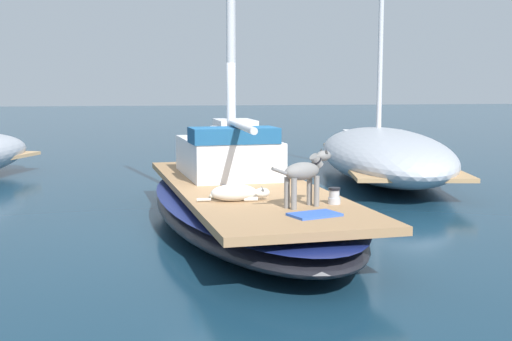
{
  "coord_description": "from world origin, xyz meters",
  "views": [
    {
      "loc": [
        -1.53,
        -9.79,
        2.16
      ],
      "look_at": [
        0.0,
        -1.0,
        1.01
      ],
      "focal_mm": 47.08,
      "sensor_mm": 36.0,
      "label": 1
    }
  ],
  "objects_px": {
    "dog_white": "(237,193)",
    "coiled_rope": "(221,196)",
    "sailboat_main": "(245,207)",
    "moored_boat_far_astern": "(238,136)",
    "deck_towel": "(315,215)",
    "moored_boat_starboard_side": "(384,153)",
    "dog_grey": "(305,173)",
    "deck_winch": "(334,196)"
  },
  "relations": [
    {
      "from": "dog_white",
      "to": "deck_towel",
      "type": "bearing_deg",
      "value": -56.9
    },
    {
      "from": "coiled_rope",
      "to": "dog_white",
      "type": "bearing_deg",
      "value": -59.59
    },
    {
      "from": "deck_towel",
      "to": "dog_grey",
      "type": "bearing_deg",
      "value": 87.41
    },
    {
      "from": "moored_boat_far_astern",
      "to": "coiled_rope",
      "type": "bearing_deg",
      "value": -99.29
    },
    {
      "from": "deck_towel",
      "to": "moored_boat_far_astern",
      "type": "height_order",
      "value": "moored_boat_far_astern"
    },
    {
      "from": "coiled_rope",
      "to": "deck_towel",
      "type": "bearing_deg",
      "value": -57.43
    },
    {
      "from": "deck_winch",
      "to": "coiled_rope",
      "type": "bearing_deg",
      "value": 152.02
    },
    {
      "from": "dog_grey",
      "to": "deck_towel",
      "type": "xyz_separation_m",
      "value": [
        -0.03,
        -0.58,
        -0.41
      ]
    },
    {
      "from": "moored_boat_far_astern",
      "to": "moored_boat_starboard_side",
      "type": "distance_m",
      "value": 7.11
    },
    {
      "from": "sailboat_main",
      "to": "dog_grey",
      "type": "height_order",
      "value": "dog_grey"
    },
    {
      "from": "sailboat_main",
      "to": "deck_towel",
      "type": "xyz_separation_m",
      "value": [
        0.43,
        -2.46,
        0.34
      ]
    },
    {
      "from": "dog_white",
      "to": "moored_boat_far_astern",
      "type": "xyz_separation_m",
      "value": [
        1.89,
        12.88,
        -0.27
      ]
    },
    {
      "from": "coiled_rope",
      "to": "dog_grey",
      "type": "bearing_deg",
      "value": -42.06
    },
    {
      "from": "sailboat_main",
      "to": "dog_white",
      "type": "xyz_separation_m",
      "value": [
        -0.31,
        -1.32,
        0.43
      ]
    },
    {
      "from": "sailboat_main",
      "to": "coiled_rope",
      "type": "relative_size",
      "value": 22.91
    },
    {
      "from": "sailboat_main",
      "to": "moored_boat_starboard_side",
      "type": "distance_m",
      "value": 6.33
    },
    {
      "from": "dog_white",
      "to": "moored_boat_starboard_side",
      "type": "relative_size",
      "value": 0.11
    },
    {
      "from": "coiled_rope",
      "to": "moored_boat_far_astern",
      "type": "relative_size",
      "value": 0.05
    },
    {
      "from": "sailboat_main",
      "to": "moored_boat_far_astern",
      "type": "height_order",
      "value": "moored_boat_far_astern"
    },
    {
      "from": "moored_boat_far_astern",
      "to": "moored_boat_starboard_side",
      "type": "relative_size",
      "value": 0.78
    },
    {
      "from": "dog_white",
      "to": "coiled_rope",
      "type": "distance_m",
      "value": 0.34
    },
    {
      "from": "dog_white",
      "to": "deck_winch",
      "type": "distance_m",
      "value": 1.25
    },
    {
      "from": "sailboat_main",
      "to": "moored_boat_starboard_side",
      "type": "bearing_deg",
      "value": 50.49
    },
    {
      "from": "coiled_rope",
      "to": "moored_boat_starboard_side",
      "type": "relative_size",
      "value": 0.04
    },
    {
      "from": "deck_towel",
      "to": "dog_white",
      "type": "bearing_deg",
      "value": 123.1
    },
    {
      "from": "coiled_rope",
      "to": "deck_towel",
      "type": "distance_m",
      "value": 1.68
    },
    {
      "from": "sailboat_main",
      "to": "deck_winch",
      "type": "height_order",
      "value": "deck_winch"
    },
    {
      "from": "sailboat_main",
      "to": "moored_boat_starboard_side",
      "type": "height_order",
      "value": "moored_boat_starboard_side"
    },
    {
      "from": "dog_white",
      "to": "coiled_rope",
      "type": "xyz_separation_m",
      "value": [
        -0.17,
        0.29,
        -0.08
      ]
    },
    {
      "from": "deck_towel",
      "to": "moored_boat_starboard_side",
      "type": "height_order",
      "value": "moored_boat_starboard_side"
    },
    {
      "from": "moored_boat_far_astern",
      "to": "deck_winch",
      "type": "bearing_deg",
      "value": -93.06
    },
    {
      "from": "moored_boat_far_astern",
      "to": "moored_boat_starboard_side",
      "type": "xyz_separation_m",
      "value": [
        2.44,
        -6.68,
        0.09
      ]
    },
    {
      "from": "dog_grey",
      "to": "dog_white",
      "type": "bearing_deg",
      "value": 144.03
    },
    {
      "from": "coiled_rope",
      "to": "deck_winch",
      "type": "bearing_deg",
      "value": -27.98
    },
    {
      "from": "deck_winch",
      "to": "deck_towel",
      "type": "xyz_separation_m",
      "value": [
        -0.44,
        -0.7,
        -0.08
      ]
    },
    {
      "from": "dog_grey",
      "to": "moored_boat_far_astern",
      "type": "relative_size",
      "value": 0.13
    },
    {
      "from": "sailboat_main",
      "to": "moored_boat_starboard_side",
      "type": "xyz_separation_m",
      "value": [
        4.02,
        4.88,
        0.26
      ]
    },
    {
      "from": "sailboat_main",
      "to": "deck_winch",
      "type": "distance_m",
      "value": 2.0
    },
    {
      "from": "sailboat_main",
      "to": "deck_winch",
      "type": "bearing_deg",
      "value": -63.61
    },
    {
      "from": "sailboat_main",
      "to": "moored_boat_far_astern",
      "type": "distance_m",
      "value": 11.67
    },
    {
      "from": "coiled_rope",
      "to": "moored_boat_starboard_side",
      "type": "distance_m",
      "value": 7.43
    },
    {
      "from": "dog_grey",
      "to": "deck_towel",
      "type": "bearing_deg",
      "value": -92.59
    }
  ]
}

